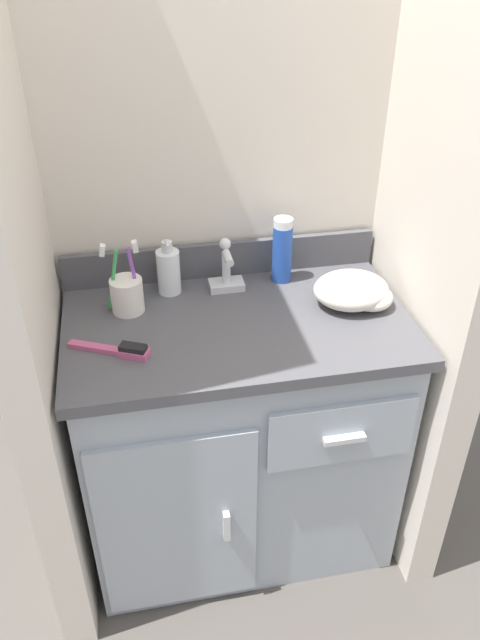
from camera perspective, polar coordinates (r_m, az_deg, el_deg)
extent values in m
plane|color=#4C4742|center=(2.02, -0.14, -18.30)|extent=(6.00, 6.00, 0.00)
cube|color=beige|center=(1.61, -2.25, 15.84)|extent=(1.02, 0.08, 2.20)
cube|color=beige|center=(1.34, -20.58, 9.93)|extent=(0.08, 0.56, 2.20)
cube|color=beige|center=(1.50, 18.17, 12.79)|extent=(0.08, 0.56, 2.20)
cube|color=#9EA8B2|center=(1.75, -0.16, -10.92)|extent=(0.81, 0.44, 0.73)
cube|color=#9EA8B2|center=(1.61, -5.65, -18.38)|extent=(0.39, 0.02, 0.58)
cube|color=#9EA8B2|center=(1.49, 9.30, -10.23)|extent=(0.35, 0.02, 0.17)
cube|color=silver|center=(1.61, -1.24, -18.33)|extent=(0.02, 0.02, 0.09)
cube|color=silver|center=(1.48, 9.53, -10.70)|extent=(0.10, 0.02, 0.01)
cube|color=#4C4C51|center=(1.51, -0.18, -0.61)|extent=(0.84, 0.48, 0.03)
ellipsoid|color=#46464B|center=(1.55, -0.17, -2.61)|extent=(0.35, 0.26, 0.16)
cylinder|color=silver|center=(1.59, -0.17, -4.83)|extent=(0.03, 0.03, 0.01)
cube|color=#4C4C51|center=(1.67, -1.70, 5.59)|extent=(0.84, 0.02, 0.10)
cube|color=silver|center=(1.63, -1.25, 3.23)|extent=(0.09, 0.06, 0.02)
cylinder|color=silver|center=(1.60, -1.27, 4.85)|extent=(0.02, 0.02, 0.08)
cylinder|color=silver|center=(1.56, -1.10, 5.70)|extent=(0.02, 0.06, 0.02)
sphere|color=silver|center=(1.58, -1.37, 6.97)|extent=(0.03, 0.03, 0.03)
cylinder|color=white|center=(1.54, -10.28, 2.23)|extent=(0.08, 0.08, 0.09)
cylinder|color=purple|center=(1.52, -9.62, 3.85)|extent=(0.03, 0.01, 0.17)
cube|color=white|center=(1.49, -9.58, 6.66)|extent=(0.01, 0.02, 0.03)
cylinder|color=green|center=(1.53, -11.54, 3.60)|extent=(0.04, 0.02, 0.16)
cube|color=white|center=(1.49, -12.49, 6.25)|extent=(0.02, 0.02, 0.03)
cylinder|color=white|center=(1.60, -6.54, 4.39)|extent=(0.06, 0.06, 0.12)
cylinder|color=silver|center=(1.57, -6.71, 6.67)|extent=(0.03, 0.03, 0.03)
cylinder|color=silver|center=(1.55, -6.68, 6.86)|extent=(0.01, 0.03, 0.01)
cylinder|color=#234CB2|center=(1.64, 3.87, 6.07)|extent=(0.05, 0.05, 0.15)
cylinder|color=white|center=(1.60, 3.98, 8.86)|extent=(0.05, 0.05, 0.02)
cube|color=#C1517F|center=(1.44, -13.20, -2.45)|extent=(0.12, 0.07, 0.01)
cube|color=#C1517F|center=(1.40, -9.72, -2.97)|extent=(0.08, 0.06, 0.02)
cube|color=black|center=(1.39, -9.77, -2.51)|extent=(0.06, 0.05, 0.01)
ellipsoid|color=beige|center=(1.57, 10.13, 2.72)|extent=(0.19, 0.16, 0.08)
ellipsoid|color=silver|center=(1.58, 11.79, 2.12)|extent=(0.11, 0.11, 0.06)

